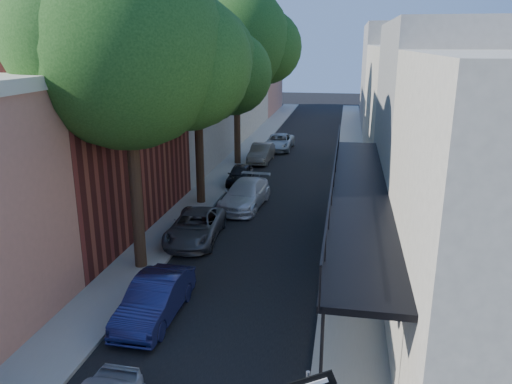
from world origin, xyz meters
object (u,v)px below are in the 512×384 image
at_px(oak_mid, 206,67).
at_px(parked_car_f, 261,153).
at_px(oak_near, 141,52).
at_px(parked_car_c, 195,227).
at_px(oak_far, 244,41).
at_px(parked_car_b, 155,299).
at_px(parked_car_g, 279,142).
at_px(parked_car_e, 240,175).
at_px(parked_car_d, 245,194).

bearing_deg(oak_mid, parked_car_f, 83.61).
height_order(oak_near, parked_car_c, oak_near).
bearing_deg(oak_far, oak_mid, -90.41).
height_order(oak_far, parked_car_b, oak_far).
xyz_separation_m(oak_mid, parked_car_f, (1.11, 9.87, -6.41)).
relative_size(parked_car_b, parked_car_g, 0.89).
bearing_deg(parked_car_g, parked_car_f, -97.45).
distance_m(oak_far, parked_car_b, 21.95).
height_order(parked_car_c, parked_car_g, parked_car_g).
bearing_deg(parked_car_b, parked_car_c, 96.81).
bearing_deg(oak_near, parked_car_b, -68.06).
relative_size(oak_mid, parked_car_c, 2.32).
bearing_deg(oak_far, parked_car_b, -86.07).
bearing_deg(parked_car_b, parked_car_e, 93.35).
bearing_deg(oak_far, parked_car_e, -81.52).
height_order(oak_near, parked_car_b, oak_near).
relative_size(oak_mid, oak_far, 0.86).
height_order(parked_car_e, parked_car_g, parked_car_g).
distance_m(parked_car_d, parked_car_f, 10.23).
relative_size(parked_car_b, parked_car_c, 0.89).
height_order(parked_car_d, parked_car_g, parked_car_d).
bearing_deg(parked_car_b, oak_near, 112.87).
bearing_deg(oak_near, parked_car_d, 75.59).
height_order(oak_mid, parked_car_d, oak_mid).
xyz_separation_m(oak_near, parked_car_b, (1.42, -3.53, -7.23)).
xyz_separation_m(parked_car_c, parked_car_d, (1.20, 4.83, 0.07)).
xyz_separation_m(oak_near, parked_car_g, (1.73, 22.30, -7.27)).
bearing_deg(parked_car_e, oak_near, -96.00).
distance_m(parked_car_d, parked_car_e, 4.46).
bearing_deg(oak_near, oak_mid, 90.37).
height_order(oak_far, parked_car_d, oak_far).
distance_m(oak_near, parked_car_c, 7.84).
bearing_deg(parked_car_b, oak_mid, 98.23).
height_order(parked_car_e, parked_car_f, parked_car_f).
relative_size(oak_near, parked_car_d, 2.45).
distance_m(oak_near, parked_car_f, 19.28).
bearing_deg(parked_car_g, parked_car_c, -91.70).
bearing_deg(parked_car_g, oak_near, -93.31).
bearing_deg(parked_car_g, parked_car_d, -87.94).
bearing_deg(parked_car_e, parked_car_d, -76.70).
height_order(oak_far, parked_car_f, oak_far).
relative_size(oak_near, oak_mid, 1.12).
relative_size(oak_mid, parked_car_g, 2.31).
distance_m(parked_car_b, parked_car_g, 25.83).
bearing_deg(parked_car_e, parked_car_c, -92.33).
xyz_separation_m(oak_near, oak_far, (0.01, 17.01, 0.38)).
xyz_separation_m(oak_far, parked_car_e, (0.75, -5.06, -7.69)).
height_order(oak_far, parked_car_g, oak_far).
xyz_separation_m(oak_mid, parked_car_b, (1.47, -11.50, -6.41)).
bearing_deg(oak_mid, parked_car_g, 82.93).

